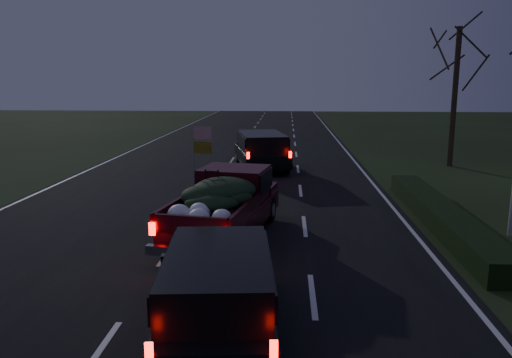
# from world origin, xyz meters

# --- Properties ---
(ground) EXTENTS (120.00, 120.00, 0.00)m
(ground) POSITION_xyz_m (0.00, 0.00, 0.00)
(ground) COLOR black
(ground) RESTS_ON ground
(road_asphalt) EXTENTS (14.00, 120.00, 0.02)m
(road_asphalt) POSITION_xyz_m (0.00, 0.00, 0.01)
(road_asphalt) COLOR black
(road_asphalt) RESTS_ON ground
(hedge_row) EXTENTS (1.00, 10.00, 0.60)m
(hedge_row) POSITION_xyz_m (7.80, 3.00, 0.30)
(hedge_row) COLOR black
(hedge_row) RESTS_ON ground
(bare_tree_far) EXTENTS (3.60, 3.60, 7.00)m
(bare_tree_far) POSITION_xyz_m (11.50, 14.00, 5.23)
(bare_tree_far) COLOR black
(bare_tree_far) RESTS_ON ground
(pickup_truck) EXTENTS (2.92, 5.57, 2.78)m
(pickup_truck) POSITION_xyz_m (1.31, 1.41, 1.04)
(pickup_truck) COLOR #3E0811
(pickup_truck) RESTS_ON ground
(lead_suv) EXTENTS (3.12, 5.46, 1.48)m
(lead_suv) POSITION_xyz_m (1.77, 12.41, 1.12)
(lead_suv) COLOR black
(lead_suv) RESTS_ON ground
(rear_suv) EXTENTS (2.31, 4.51, 1.25)m
(rear_suv) POSITION_xyz_m (1.88, -4.23, 0.95)
(rear_suv) COLOR black
(rear_suv) RESTS_ON ground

